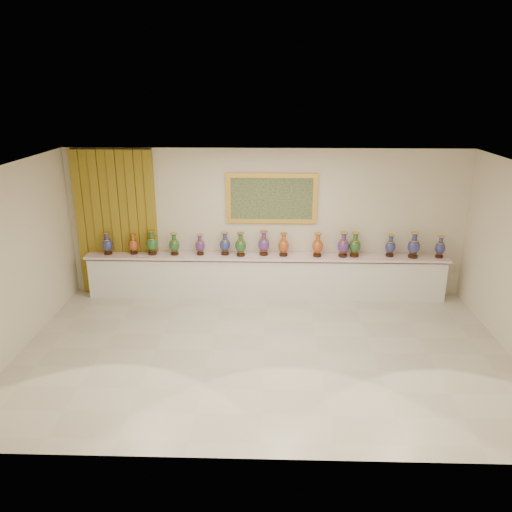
{
  "coord_description": "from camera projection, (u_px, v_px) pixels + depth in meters",
  "views": [
    {
      "loc": [
        0.09,
        -7.25,
        4.14
      ],
      "look_at": [
        -0.18,
        1.7,
        1.07
      ],
      "focal_mm": 35.0,
      "sensor_mm": 36.0,
      "label": 1
    }
  ],
  "objects": [
    {
      "name": "vase_8",
      "position": [
        284.0,
        246.0,
        9.95
      ],
      "size": [
        0.27,
        0.27,
        0.48
      ],
      "rotation": [
        0.0,
        0.0,
        -0.25
      ],
      "color": "black",
      "rests_on": "counter"
    },
    {
      "name": "vase_4",
      "position": [
        200.0,
        246.0,
        10.03
      ],
      "size": [
        0.24,
        0.24,
        0.42
      ],
      "rotation": [
        0.0,
        0.0,
        -0.28
      ],
      "color": "black",
      "rests_on": "counter"
    },
    {
      "name": "vase_12",
      "position": [
        390.0,
        247.0,
        9.92
      ],
      "size": [
        0.24,
        0.24,
        0.45
      ],
      "rotation": [
        0.0,
        0.0,
        0.17
      ],
      "color": "black",
      "rests_on": "counter"
    },
    {
      "name": "vase_7",
      "position": [
        264.0,
        244.0,
        9.99
      ],
      "size": [
        0.26,
        0.26,
        0.5
      ],
      "rotation": [
        0.0,
        0.0,
        0.15
      ],
      "color": "black",
      "rests_on": "counter"
    },
    {
      "name": "label_card",
      "position": [
        141.0,
        256.0,
        9.99
      ],
      "size": [
        0.1,
        0.06,
        0.0
      ],
      "primitive_type": "cube",
      "color": "white",
      "rests_on": "counter"
    },
    {
      "name": "vase_6",
      "position": [
        241.0,
        245.0,
        9.94
      ],
      "size": [
        0.29,
        0.29,
        0.48
      ],
      "rotation": [
        0.0,
        0.0,
        -0.39
      ],
      "color": "black",
      "rests_on": "counter"
    },
    {
      "name": "vase_9",
      "position": [
        318.0,
        246.0,
        9.91
      ],
      "size": [
        0.27,
        0.27,
        0.48
      ],
      "rotation": [
        0.0,
        0.0,
        0.22
      ],
      "color": "black",
      "rests_on": "counter"
    },
    {
      "name": "vase_1",
      "position": [
        134.0,
        245.0,
        10.07
      ],
      "size": [
        0.24,
        0.24,
        0.42
      ],
      "rotation": [
        0.0,
        0.0,
        0.33
      ],
      "color": "black",
      "rests_on": "counter"
    },
    {
      "name": "vase_3",
      "position": [
        174.0,
        245.0,
        10.02
      ],
      "size": [
        0.27,
        0.27,
        0.45
      ],
      "rotation": [
        0.0,
        0.0,
        -0.35
      ],
      "color": "black",
      "rests_on": "counter"
    },
    {
      "name": "room",
      "position": [
        141.0,
        219.0,
        10.06
      ],
      "size": [
        8.0,
        8.0,
        8.0
      ],
      "color": "beige",
      "rests_on": "ground"
    },
    {
      "name": "counter",
      "position": [
        266.0,
        277.0,
        10.2
      ],
      "size": [
        7.28,
        0.48,
        0.9
      ],
      "color": "white",
      "rests_on": "ground"
    },
    {
      "name": "vase_5",
      "position": [
        225.0,
        245.0,
        10.02
      ],
      "size": [
        0.26,
        0.26,
        0.47
      ],
      "rotation": [
        0.0,
        0.0,
        -0.23
      ],
      "color": "black",
      "rests_on": "counter"
    },
    {
      "name": "vase_2",
      "position": [
        152.0,
        244.0,
        10.03
      ],
      "size": [
        0.27,
        0.27,
        0.5
      ],
      "rotation": [
        0.0,
        0.0,
        0.17
      ],
      "color": "black",
      "rests_on": "counter"
    },
    {
      "name": "vase_0",
      "position": [
        107.0,
        245.0,
        10.04
      ],
      "size": [
        0.22,
        0.22,
        0.46
      ],
      "rotation": [
        0.0,
        0.0,
        0.05
      ],
      "color": "black",
      "rests_on": "counter"
    },
    {
      "name": "vase_11",
      "position": [
        355.0,
        246.0,
        9.91
      ],
      "size": [
        0.29,
        0.29,
        0.5
      ],
      "rotation": [
        0.0,
        0.0,
        0.32
      ],
      "color": "black",
      "rests_on": "counter"
    },
    {
      "name": "vase_10",
      "position": [
        343.0,
        246.0,
        9.89
      ],
      "size": [
        0.24,
        0.24,
        0.5
      ],
      "rotation": [
        0.0,
        0.0,
        -0.04
      ],
      "color": "black",
      "rests_on": "counter"
    },
    {
      "name": "ground",
      "position": [
        264.0,
        351.0,
        8.2
      ],
      "size": [
        8.0,
        8.0,
        0.0
      ],
      "primitive_type": "plane",
      "color": "beige",
      "rests_on": "ground"
    },
    {
      "name": "vase_14",
      "position": [
        440.0,
        248.0,
        9.85
      ],
      "size": [
        0.26,
        0.26,
        0.44
      ],
      "rotation": [
        0.0,
        0.0,
        -0.3
      ],
      "color": "black",
      "rests_on": "counter"
    },
    {
      "name": "vase_13",
      "position": [
        414.0,
        246.0,
        9.84
      ],
      "size": [
        0.3,
        0.3,
        0.52
      ],
      "rotation": [
        0.0,
        0.0,
        0.28
      ],
      "color": "black",
      "rests_on": "counter"
    }
  ]
}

